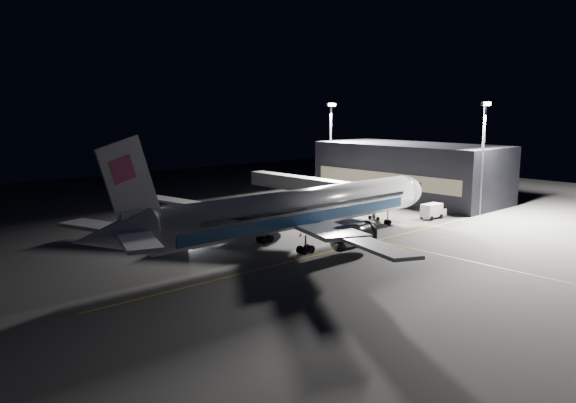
{
  "coord_description": "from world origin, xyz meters",
  "views": [
    {
      "loc": [
        -54.59,
        -57.62,
        19.58
      ],
      "look_at": [
        -0.03,
        2.54,
        6.0
      ],
      "focal_mm": 35.0,
      "sensor_mm": 36.0,
      "label": 1
    }
  ],
  "objects_px": {
    "jet_bridge": "(318,186)",
    "safety_cone_b": "(262,239)",
    "service_truck": "(433,210)",
    "safety_cone_a": "(301,234)",
    "floodlight_mast_north": "(331,140)",
    "safety_cone_c": "(229,230)",
    "airliner": "(294,210)",
    "baggage_tug": "(184,239)",
    "floodlight_mast_south": "(483,148)"
  },
  "relations": [
    {
      "from": "jet_bridge",
      "to": "safety_cone_b",
      "type": "height_order",
      "value": "jet_bridge"
    },
    {
      "from": "service_truck",
      "to": "safety_cone_a",
      "type": "relative_size",
      "value": 9.5
    },
    {
      "from": "floodlight_mast_north",
      "to": "safety_cone_c",
      "type": "distance_m",
      "value": 47.66
    },
    {
      "from": "airliner",
      "to": "service_truck",
      "type": "distance_m",
      "value": 32.33
    },
    {
      "from": "airliner",
      "to": "safety_cone_c",
      "type": "bearing_deg",
      "value": 95.56
    },
    {
      "from": "floodlight_mast_north",
      "to": "safety_cone_b",
      "type": "bearing_deg",
      "value": -148.06
    },
    {
      "from": "jet_bridge",
      "to": "safety_cone_b",
      "type": "relative_size",
      "value": 64.67
    },
    {
      "from": "safety_cone_b",
      "to": "baggage_tug",
      "type": "bearing_deg",
      "value": 147.93
    },
    {
      "from": "jet_bridge",
      "to": "floodlight_mast_north",
      "type": "height_order",
      "value": "floodlight_mast_north"
    },
    {
      "from": "safety_cone_b",
      "to": "safety_cone_a",
      "type": "bearing_deg",
      "value": -10.13
    },
    {
      "from": "jet_bridge",
      "to": "safety_cone_b",
      "type": "bearing_deg",
      "value": -152.79
    },
    {
      "from": "floodlight_mast_north",
      "to": "baggage_tug",
      "type": "xyz_separation_m",
      "value": [
        -52.44,
        -20.62,
        -11.59
      ]
    },
    {
      "from": "airliner",
      "to": "floodlight_mast_south",
      "type": "bearing_deg",
      "value": -8.33
    },
    {
      "from": "jet_bridge",
      "to": "floodlight_mast_south",
      "type": "xyz_separation_m",
      "value": [
        18.0,
        -24.07,
        7.79
      ]
    },
    {
      "from": "jet_bridge",
      "to": "baggage_tug",
      "type": "distance_m",
      "value": 35.29
    },
    {
      "from": "service_truck",
      "to": "baggage_tug",
      "type": "bearing_deg",
      "value": 163.74
    },
    {
      "from": "airliner",
      "to": "safety_cone_a",
      "type": "distance_m",
      "value": 8.17
    },
    {
      "from": "floodlight_mast_south",
      "to": "service_truck",
      "type": "bearing_deg",
      "value": 156.06
    },
    {
      "from": "jet_bridge",
      "to": "floodlight_mast_north",
      "type": "xyz_separation_m",
      "value": [
        18.0,
        13.93,
        7.79
      ]
    },
    {
      "from": "baggage_tug",
      "to": "safety_cone_a",
      "type": "relative_size",
      "value": 4.34
    },
    {
      "from": "baggage_tug",
      "to": "safety_cone_b",
      "type": "relative_size",
      "value": 4.6
    },
    {
      "from": "floodlight_mast_north",
      "to": "safety_cone_a",
      "type": "relative_size",
      "value": 36.73
    },
    {
      "from": "jet_bridge",
      "to": "baggage_tug",
      "type": "xyz_separation_m",
      "value": [
        -34.44,
        -6.69,
        -3.8
      ]
    },
    {
      "from": "floodlight_mast_south",
      "to": "jet_bridge",
      "type": "bearing_deg",
      "value": 126.79
    },
    {
      "from": "airliner",
      "to": "service_truck",
      "type": "xyz_separation_m",
      "value": [
        32.05,
        -2.01,
        -3.71
      ]
    },
    {
      "from": "safety_cone_b",
      "to": "floodlight_mast_north",
      "type": "bearing_deg",
      "value": 31.94
    },
    {
      "from": "jet_bridge",
      "to": "airliner",
      "type": "bearing_deg",
      "value": -141.96
    },
    {
      "from": "safety_cone_b",
      "to": "safety_cone_c",
      "type": "height_order",
      "value": "same"
    },
    {
      "from": "baggage_tug",
      "to": "floodlight_mast_south",
      "type": "bearing_deg",
      "value": -14.64
    },
    {
      "from": "safety_cone_c",
      "to": "floodlight_mast_north",
      "type": "bearing_deg",
      "value": 22.97
    },
    {
      "from": "baggage_tug",
      "to": "safety_cone_c",
      "type": "distance_m",
      "value": 10.35
    },
    {
      "from": "jet_bridge",
      "to": "baggage_tug",
      "type": "height_order",
      "value": "jet_bridge"
    },
    {
      "from": "service_truck",
      "to": "floodlight_mast_north",
      "type": "bearing_deg",
      "value": 76.0
    },
    {
      "from": "airliner",
      "to": "floodlight_mast_north",
      "type": "height_order",
      "value": "floodlight_mast_north"
    },
    {
      "from": "floodlight_mast_north",
      "to": "service_truck",
      "type": "relative_size",
      "value": 3.87
    },
    {
      "from": "airliner",
      "to": "safety_cone_c",
      "type": "xyz_separation_m",
      "value": [
        -1.36,
        14.0,
        -4.9
      ]
    },
    {
      "from": "jet_bridge",
      "to": "safety_cone_a",
      "type": "relative_size",
      "value": 61.04
    },
    {
      "from": "floodlight_mast_north",
      "to": "baggage_tug",
      "type": "distance_m",
      "value": 57.52
    },
    {
      "from": "jet_bridge",
      "to": "floodlight_mast_north",
      "type": "bearing_deg",
      "value": 37.74
    },
    {
      "from": "floodlight_mast_south",
      "to": "safety_cone_a",
      "type": "distance_m",
      "value": 39.27
    },
    {
      "from": "baggage_tug",
      "to": "safety_cone_c",
      "type": "height_order",
      "value": "baggage_tug"
    },
    {
      "from": "service_truck",
      "to": "safety_cone_c",
      "type": "bearing_deg",
      "value": 155.27
    },
    {
      "from": "airliner",
      "to": "baggage_tug",
      "type": "relative_size",
      "value": 25.15
    },
    {
      "from": "airliner",
      "to": "floodlight_mast_south",
      "type": "relative_size",
      "value": 2.97
    },
    {
      "from": "service_truck",
      "to": "safety_cone_a",
      "type": "bearing_deg",
      "value": 168.1
    },
    {
      "from": "airliner",
      "to": "jet_bridge",
      "type": "height_order",
      "value": "airliner"
    },
    {
      "from": "airliner",
      "to": "baggage_tug",
      "type": "xyz_separation_m",
      "value": [
        -11.36,
        11.37,
        -4.38
      ]
    },
    {
      "from": "floodlight_mast_north",
      "to": "safety_cone_c",
      "type": "xyz_separation_m",
      "value": [
        -42.44,
        -17.99,
        -12.11
      ]
    },
    {
      "from": "safety_cone_a",
      "to": "safety_cone_c",
      "type": "bearing_deg",
      "value": 123.19
    },
    {
      "from": "safety_cone_b",
      "to": "safety_cone_c",
      "type": "bearing_deg",
      "value": 87.77
    }
  ]
}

